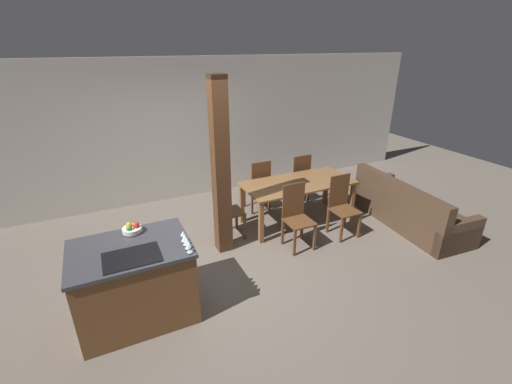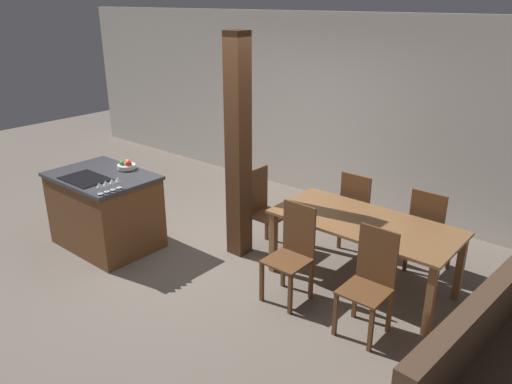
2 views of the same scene
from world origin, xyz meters
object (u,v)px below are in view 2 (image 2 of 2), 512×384
Objects in this scene: dining_table at (364,229)px; dining_chair_head_end at (264,209)px; wine_glass_middle at (106,183)px; dining_chair_near_right at (370,281)px; wine_glass_far at (112,182)px; dining_chair_near_left at (292,252)px; couch at (504,383)px; dining_chair_far_right at (428,231)px; kitchen_island at (105,210)px; wine_glass_near at (99,185)px; dining_chair_far_left at (358,211)px; wine_glass_end at (118,180)px; fruit_bowl at (126,166)px; timber_post at (238,150)px.

dining_chair_head_end reaches higher than dining_table.
dining_chair_near_right is (2.73, 0.83, -0.51)m from wine_glass_middle.
dining_chair_near_left is at bearing 21.82° from wine_glass_far.
dining_chair_far_right is at bearing 42.43° from couch.
wine_glass_near is at bearing -34.34° from kitchen_island.
dining_chair_far_left and dining_chair_head_end have the same top height.
wine_glass_near is at bearing 50.07° from dining_chair_far_left.
dining_chair_near_right is at bearing -110.65° from dining_chair_head_end.
dining_chair_near_right is at bearing 0.00° from dining_chair_near_left.
wine_glass_end is at bearing 46.91° from dining_chair_far_left.
fruit_bowl is at bearing -174.82° from dining_chair_near_left.
timber_post is (0.82, 1.05, 0.26)m from wine_glass_end.
dining_chair_far_left is at bearing 33.26° from fruit_bowl.
timber_post is (-1.91, -0.95, 0.77)m from dining_chair_far_right.
fruit_bowl reaches higher than couch.
dining_chair_near_left is at bearing 90.00° from dining_chair_far_left.
dining_table is (2.85, 1.19, 0.19)m from kitchen_island.
timber_post reaches higher than couch.
wine_glass_middle is 1.85m from dining_chair_head_end.
kitchen_island is 3.77m from dining_chair_far_right.
wine_glass_end is 4.06m from couch.
wine_glass_far is 0.08m from wine_glass_end.
timber_post is at bearing 168.74° from dining_chair_near_right.
wine_glass_middle is 0.13× the size of dining_chair_far_right.
dining_table is 1.92× the size of dining_chair_far_left.
dining_chair_head_end is (0.96, 1.33, -0.51)m from wine_glass_end.
kitchen_island is 4.53m from couch.
fruit_bowl is at bearing -176.20° from dining_chair_near_right.
wine_glass_near is at bearing 103.67° from couch.
wine_glass_end is 2.05m from dining_chair_near_left.
dining_chair_near_left is (1.87, 0.67, -0.51)m from wine_glass_end.
timber_post is at bearing 33.32° from kitchen_island.
dining_table is (2.30, 1.49, -0.38)m from wine_glass_middle.
couch is (3.00, -0.92, -0.24)m from dining_chair_head_end.
wine_glass_near is 0.05× the size of timber_post.
wine_glass_end reaches higher than fruit_bowl.
wine_glass_middle is 0.13× the size of dining_chair_head_end.
wine_glass_near is 1.91m from dining_chair_head_end.
wine_glass_near is 0.16m from wine_glass_far.
wine_glass_end is at bearing 90.00° from wine_glass_near.
timber_post reaches higher than dining_chair_far_left.
wine_glass_far is at bearing -48.10° from fruit_bowl.
fruit_bowl is at bearing 136.43° from wine_glass_end.
fruit_bowl is 0.78m from wine_glass_middle.
wine_glass_middle is 2.77m from dining_table.
dining_chair_far_left reaches higher than kitchen_island.
wine_glass_far reaches higher than dining_table.
dining_chair_far_right is (2.73, 2.08, -0.51)m from wine_glass_far.
fruit_bowl is at bearing 33.26° from dining_chair_far_left.
dining_chair_far_left is at bearing 57.30° from couch.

